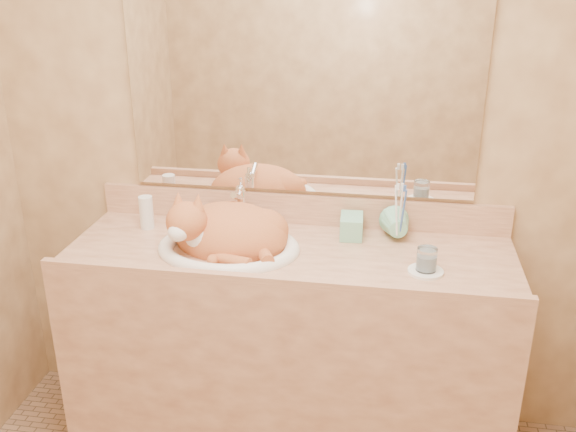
% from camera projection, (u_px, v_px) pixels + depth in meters
% --- Properties ---
extents(wall_back, '(2.40, 0.02, 2.50)m').
position_uv_depth(wall_back, '(301.00, 123.00, 2.39)').
color(wall_back, olive).
rests_on(wall_back, ground).
extents(vanity_counter, '(1.60, 0.55, 0.85)m').
position_uv_depth(vanity_counter, '(289.00, 352.00, 2.45)').
color(vanity_counter, '#9A6145').
rests_on(vanity_counter, floor).
extents(mirror, '(1.30, 0.02, 0.80)m').
position_uv_depth(mirror, '(301.00, 86.00, 2.32)').
color(mirror, white).
rests_on(mirror, wall_back).
extents(sink_basin, '(0.53, 0.46, 0.16)m').
position_uv_depth(sink_basin, '(228.00, 229.00, 2.27)').
color(sink_basin, white).
rests_on(sink_basin, vanity_counter).
extents(faucet, '(0.06, 0.14, 0.19)m').
position_uv_depth(faucet, '(241.00, 206.00, 2.44)').
color(faucet, white).
rests_on(faucet, vanity_counter).
extents(cat, '(0.45, 0.38, 0.23)m').
position_uv_depth(cat, '(225.00, 229.00, 2.29)').
color(cat, '#B15228').
rests_on(cat, sink_basin).
extents(soap_dispenser, '(0.09, 0.09, 0.19)m').
position_uv_depth(soap_dispenser, '(352.00, 220.00, 2.32)').
color(soap_dispenser, '#7ECAA4').
rests_on(soap_dispenser, vanity_counter).
extents(toothbrush_cup, '(0.13, 0.13, 0.10)m').
position_uv_depth(toothbrush_cup, '(399.00, 231.00, 2.32)').
color(toothbrush_cup, '#7ECAA4').
rests_on(toothbrush_cup, vanity_counter).
extents(toothbrushes, '(0.04, 0.04, 0.24)m').
position_uv_depth(toothbrushes, '(400.00, 209.00, 2.29)').
color(toothbrushes, white).
rests_on(toothbrushes, toothbrush_cup).
extents(saucer, '(0.12, 0.12, 0.01)m').
position_uv_depth(saucer, '(426.00, 271.00, 2.13)').
color(saucer, white).
rests_on(saucer, vanity_counter).
extents(water_glass, '(0.07, 0.07, 0.08)m').
position_uv_depth(water_glass, '(427.00, 259.00, 2.11)').
color(water_glass, silver).
rests_on(water_glass, saucer).
extents(lotion_bottle, '(0.05, 0.05, 0.13)m').
position_uv_depth(lotion_bottle, '(146.00, 212.00, 2.46)').
color(lotion_bottle, white).
rests_on(lotion_bottle, vanity_counter).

